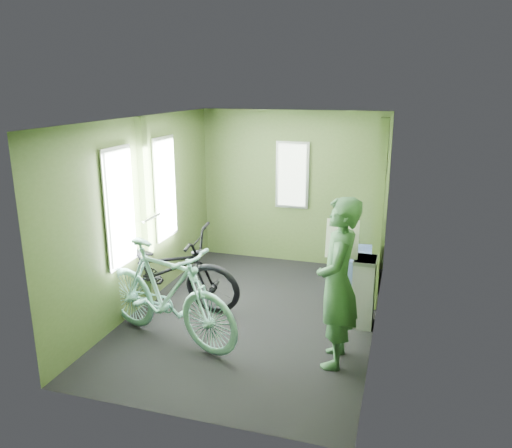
{
  "coord_description": "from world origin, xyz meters",
  "views": [
    {
      "loc": [
        1.6,
        -5.21,
        2.66
      ],
      "look_at": [
        0.0,
        0.1,
        1.1
      ],
      "focal_mm": 35.0,
      "sensor_mm": 36.0,
      "label": 1
    }
  ],
  "objects_px": {
    "bicycle_mint": "(169,340)",
    "passenger": "(338,283)",
    "bench_seat": "(363,264)",
    "waste_box": "(363,292)",
    "bicycle_black": "(163,308)"
  },
  "relations": [
    {
      "from": "bicycle_black",
      "to": "bench_seat",
      "type": "distance_m",
      "value": 2.78
    },
    {
      "from": "bicycle_mint",
      "to": "waste_box",
      "type": "height_order",
      "value": "waste_box"
    },
    {
      "from": "passenger",
      "to": "waste_box",
      "type": "bearing_deg",
      "value": 166.0
    },
    {
      "from": "bicycle_black",
      "to": "bicycle_mint",
      "type": "distance_m",
      "value": 0.83
    },
    {
      "from": "waste_box",
      "to": "bench_seat",
      "type": "distance_m",
      "value": 1.34
    },
    {
      "from": "waste_box",
      "to": "bench_seat",
      "type": "bearing_deg",
      "value": 95.03
    },
    {
      "from": "passenger",
      "to": "waste_box",
      "type": "height_order",
      "value": "passenger"
    },
    {
      "from": "passenger",
      "to": "bench_seat",
      "type": "distance_m",
      "value": 2.29
    },
    {
      "from": "bicycle_black",
      "to": "bench_seat",
      "type": "relative_size",
      "value": 2.29
    },
    {
      "from": "bicycle_mint",
      "to": "passenger",
      "type": "xyz_separation_m",
      "value": [
        1.76,
        0.09,
        0.84
      ]
    },
    {
      "from": "passenger",
      "to": "bicycle_black",
      "type": "bearing_deg",
      "value": -107.91
    },
    {
      "from": "waste_box",
      "to": "bench_seat",
      "type": "height_order",
      "value": "bench_seat"
    },
    {
      "from": "bicycle_mint",
      "to": "bench_seat",
      "type": "height_order",
      "value": "bench_seat"
    },
    {
      "from": "bicycle_black",
      "to": "passenger",
      "type": "height_order",
      "value": "passenger"
    },
    {
      "from": "waste_box",
      "to": "bench_seat",
      "type": "relative_size",
      "value": 0.92
    }
  ]
}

